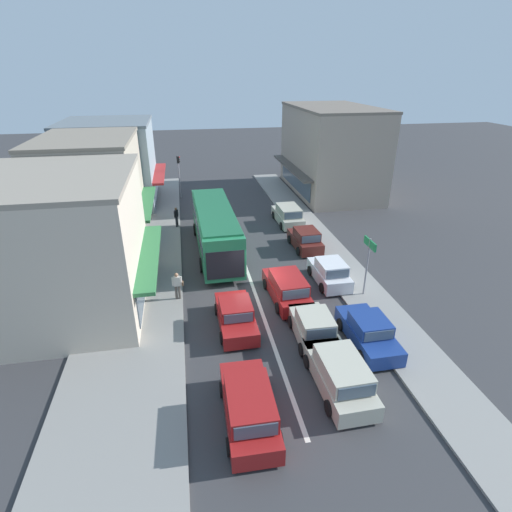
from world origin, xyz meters
The scene contains 22 objects.
ground_plane centered at (0.00, 0.00, 0.00)m, with size 140.00×140.00×0.00m, color #353538.
lane_centre_line centered at (0.00, 4.00, 0.00)m, with size 0.20×28.00×0.01m, color silver.
sidewalk_left centered at (-6.80, 6.00, 0.07)m, with size 5.20×44.00×0.14m, color gray.
kerb_right centered at (6.20, 6.00, 0.06)m, with size 2.80×44.00×0.12m, color gray.
shopfront_corner_near centered at (-10.18, 1.06, 3.67)m, with size 8.91×9.31×7.34m.
shopfront_mid_block centered at (-10.18, 10.69, 3.84)m, with size 7.37×9.28×7.69m.
shopfront_far_end centered at (-10.18, 19.99, 3.84)m, with size 8.72×8.90×7.68m.
building_right_far centered at (11.48, 20.13, 4.28)m, with size 8.33×13.10×8.58m.
city_bus centered at (-1.70, 6.80, 1.88)m, with size 2.90×10.90×3.23m.
wagon_behind_bus_near centered at (2.01, -7.66, 0.75)m, with size 1.99×4.52×1.58m.
wagon_adjacent_lane_lead centered at (1.65, -0.51, 0.75)m, with size 2.09×4.57×1.58m.
sedan_behind_bus_mid centered at (-1.56, -2.60, 0.66)m, with size 1.92×4.21×1.47m.
wagon_adjacent_lane_trail centered at (-1.90, -8.69, 0.75)m, with size 2.00×4.53×1.58m.
hatchback_queue_gap_filler centered at (1.96, -4.37, 0.71)m, with size 1.91×3.75×1.54m.
parked_sedan_kerb_front centered at (4.44, -5.10, 0.66)m, with size 1.91×4.20×1.47m.
parked_hatchback_kerb_second centered at (4.69, 0.90, 0.71)m, with size 1.86×3.72×1.54m.
parked_hatchback_kerb_third centered at (4.74, 6.13, 0.71)m, with size 1.90×3.75×1.54m.
parked_wagon_kerb_rear centered at (4.80, 11.39, 0.75)m, with size 2.00×4.53×1.58m.
traffic_light_downstreet centered at (-4.01, 20.55, 2.85)m, with size 0.33×0.24×4.20m.
directional_road_sign centered at (6.14, -0.91, 2.68)m, with size 0.10×1.40×3.60m.
pedestrian_with_handbag_near centered at (-4.41, 0.48, 1.07)m, with size 0.65×0.25×1.63m.
pedestrian_browsing_midblock centered at (-4.44, 12.00, 1.07)m, with size 0.36×0.52×1.63m.
Camera 1 is at (-3.62, -19.42, 12.03)m, focal length 28.00 mm.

